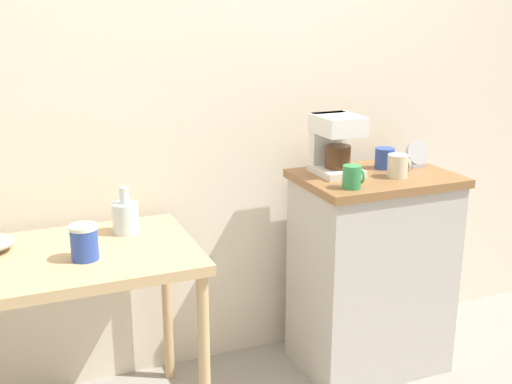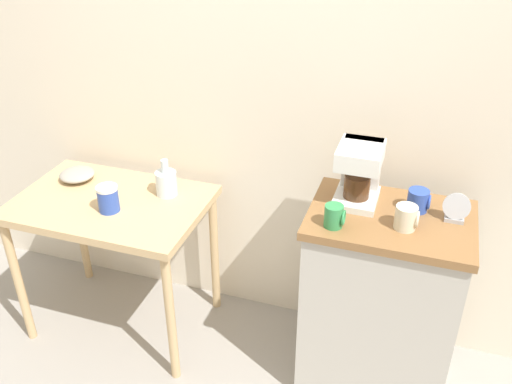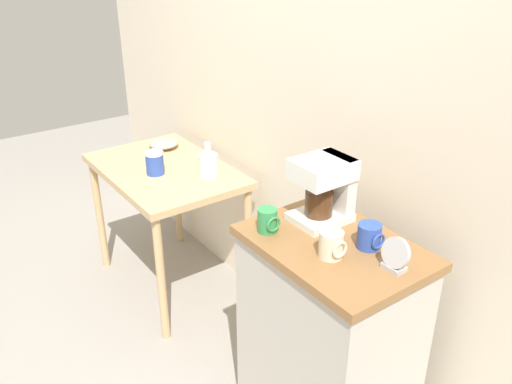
% 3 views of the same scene
% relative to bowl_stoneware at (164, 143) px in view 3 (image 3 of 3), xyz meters
% --- Properties ---
extents(ground_plane, '(8.00, 8.00, 0.00)m').
position_rel_bowl_stoneware_xyz_m(ground_plane, '(1.00, -0.13, -0.80)').
color(ground_plane, gray).
extents(back_wall, '(4.40, 0.10, 2.80)m').
position_rel_bowl_stoneware_xyz_m(back_wall, '(1.10, 0.29, 0.60)').
color(back_wall, beige).
rests_on(back_wall, ground_plane).
extents(wooden_table, '(0.92, 0.62, 0.77)m').
position_rel_bowl_stoneware_xyz_m(wooden_table, '(0.26, -0.13, -0.13)').
color(wooden_table, tan).
rests_on(wooden_table, ground_plane).
extents(kitchen_counter, '(0.68, 0.48, 0.93)m').
position_rel_bowl_stoneware_xyz_m(kitchen_counter, '(1.59, -0.10, -0.34)').
color(kitchen_counter, '#BCB7AD').
rests_on(kitchen_counter, ground_plane).
extents(bowl_stoneware, '(0.18, 0.18, 0.06)m').
position_rel_bowl_stoneware_xyz_m(bowl_stoneware, '(0.00, 0.00, 0.00)').
color(bowl_stoneware, '#9E998C').
rests_on(bowl_stoneware, wooden_table).
extents(glass_carafe_vase, '(0.10, 0.10, 0.19)m').
position_rel_bowl_stoneware_xyz_m(glass_carafe_vase, '(0.50, 0.01, 0.04)').
color(glass_carafe_vase, silver).
rests_on(glass_carafe_vase, wooden_table).
extents(canister_enamel, '(0.10, 0.10, 0.13)m').
position_rel_bowl_stoneware_xyz_m(canister_enamel, '(0.31, -0.21, 0.03)').
color(canister_enamel, '#2D4CAD').
rests_on(canister_enamel, wooden_table).
extents(coffee_maker, '(0.18, 0.22, 0.26)m').
position_rel_bowl_stoneware_xyz_m(coffee_maker, '(1.43, -0.00, 0.27)').
color(coffee_maker, white).
rests_on(coffee_maker, kitchen_counter).
extents(mug_small_cream, '(0.09, 0.09, 0.10)m').
position_rel_bowl_stoneware_xyz_m(mug_small_cream, '(1.65, -0.17, 0.18)').
color(mug_small_cream, beige).
rests_on(mug_small_cream, kitchen_counter).
extents(mug_blue, '(0.09, 0.09, 0.09)m').
position_rel_bowl_stoneware_xyz_m(mug_blue, '(1.68, -0.02, 0.17)').
color(mug_blue, '#2D4CAD').
rests_on(mug_blue, kitchen_counter).
extents(mug_tall_green, '(0.08, 0.08, 0.09)m').
position_rel_bowl_stoneware_xyz_m(mug_tall_green, '(1.38, -0.25, 0.17)').
color(mug_tall_green, '#338C4C').
rests_on(mug_tall_green, kitchen_counter).
extents(table_clock, '(0.11, 0.05, 0.12)m').
position_rel_bowl_stoneware_xyz_m(table_clock, '(1.83, -0.05, 0.18)').
color(table_clock, '#B2B5BA').
rests_on(table_clock, kitchen_counter).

